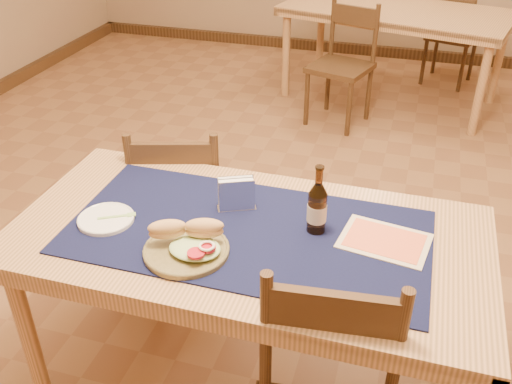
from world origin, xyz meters
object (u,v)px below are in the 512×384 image
(main_table, at_px, (248,252))
(sandwich_plate, at_px, (188,245))
(back_table, at_px, (396,19))
(chair_main_far, at_px, (181,204))
(beer_bottle, at_px, (317,208))
(napkin_holder, at_px, (236,195))

(main_table, relative_size, sandwich_plate, 5.83)
(back_table, bearing_deg, main_table, -94.21)
(back_table, relative_size, chair_main_far, 2.13)
(chair_main_far, bearing_deg, main_table, -46.77)
(beer_bottle, bearing_deg, sandwich_plate, -147.37)
(sandwich_plate, distance_m, napkin_holder, 0.29)
(main_table, xyz_separation_m, beer_bottle, (0.22, 0.07, 0.18))
(beer_bottle, bearing_deg, napkin_holder, 170.08)
(back_table, xyz_separation_m, napkin_holder, (-0.31, -3.04, 0.14))
(main_table, height_order, sandwich_plate, sandwich_plate)
(chair_main_far, distance_m, beer_bottle, 0.91)
(main_table, bearing_deg, chair_main_far, 133.23)
(main_table, height_order, chair_main_far, chair_main_far)
(sandwich_plate, height_order, napkin_holder, napkin_holder)
(beer_bottle, distance_m, napkin_holder, 0.30)
(chair_main_far, distance_m, sandwich_plate, 0.82)
(main_table, distance_m, napkin_holder, 0.20)
(beer_bottle, bearing_deg, main_table, -162.06)
(sandwich_plate, bearing_deg, main_table, 48.10)
(main_table, bearing_deg, sandwich_plate, -131.90)
(back_table, relative_size, sandwich_plate, 6.80)
(main_table, bearing_deg, napkin_holder, 122.66)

